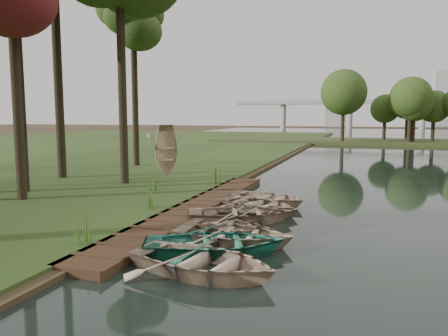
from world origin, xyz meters
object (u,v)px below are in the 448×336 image
(stored_rowboat, at_px, (166,173))
(rowboat_0, at_px, (202,258))
(rowboat_2, at_px, (232,232))
(rowboat_1, at_px, (215,241))
(boardwalk, at_px, (196,208))

(stored_rowboat, bearing_deg, rowboat_0, -118.00)
(rowboat_2, distance_m, stored_rowboat, 12.83)
(rowboat_1, height_order, stored_rowboat, stored_rowboat)
(rowboat_1, bearing_deg, boardwalk, 4.41)
(rowboat_0, bearing_deg, rowboat_1, 17.79)
(rowboat_1, height_order, rowboat_2, rowboat_1)
(boardwalk, relative_size, stored_rowboat, 5.08)
(rowboat_0, xyz_separation_m, stored_rowboat, (-7.31, 13.20, 0.17))
(rowboat_1, relative_size, stored_rowboat, 1.27)
(rowboat_0, relative_size, stored_rowboat, 1.26)
(rowboat_0, distance_m, rowboat_2, 2.64)
(rowboat_2, xyz_separation_m, stored_rowboat, (-7.29, 10.55, 0.19))
(rowboat_0, xyz_separation_m, rowboat_2, (-0.02, 2.64, -0.02))
(rowboat_1, distance_m, rowboat_2, 1.15)
(stored_rowboat, bearing_deg, boardwalk, -112.27)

